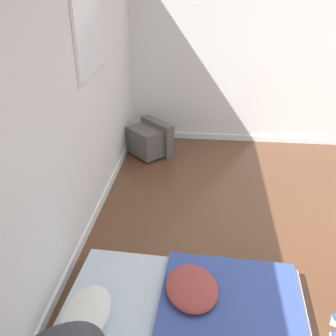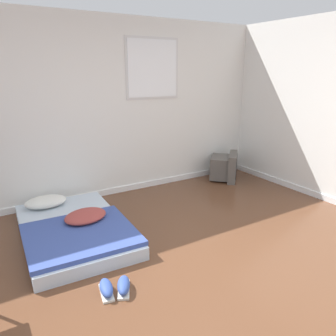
# 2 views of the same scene
# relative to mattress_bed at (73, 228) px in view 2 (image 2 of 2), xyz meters

# --- Properties ---
(ground_plane) EXTENTS (20.00, 20.00, 0.00)m
(ground_plane) POSITION_rel_mattress_bed_xyz_m (0.76, -1.56, -0.10)
(ground_plane) COLOR brown
(wall_back) EXTENTS (7.85, 0.08, 2.60)m
(wall_back) POSITION_rel_mattress_bed_xyz_m (0.77, 1.07, 1.19)
(wall_back) COLOR white
(wall_back) RESTS_ON ground_plane
(mattress_bed) EXTENTS (1.19, 1.83, 0.29)m
(mattress_bed) POSITION_rel_mattress_bed_xyz_m (0.00, 0.00, 0.00)
(mattress_bed) COLOR silver
(mattress_bed) RESTS_ON ground_plane
(crt_tv) EXTENTS (0.69, 0.70, 0.47)m
(crt_tv) POSITION_rel_mattress_bed_xyz_m (2.86, 0.69, 0.12)
(crt_tv) COLOR #56514C
(crt_tv) RESTS_ON ground_plane
(sneaker_pair) EXTENTS (0.33, 0.32, 0.10)m
(sneaker_pair) POSITION_rel_mattress_bed_xyz_m (0.03, -1.20, -0.05)
(sneaker_pair) COLOR silver
(sneaker_pair) RESTS_ON ground_plane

